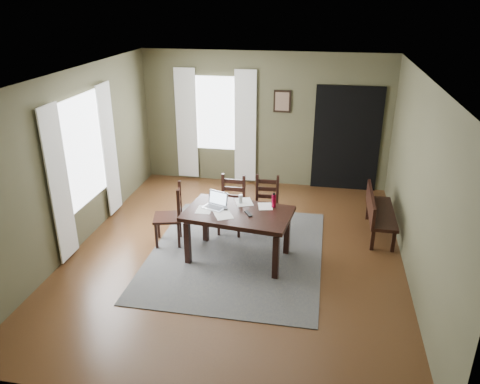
% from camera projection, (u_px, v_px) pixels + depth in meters
% --- Properties ---
extents(ground, '(5.00, 6.00, 0.01)m').
position_uv_depth(ground, '(236.00, 253.00, 7.25)').
color(ground, '#492C16').
extents(room_shell, '(5.02, 6.02, 2.71)m').
position_uv_depth(room_shell, '(236.00, 141.00, 6.54)').
color(room_shell, '#4B4A31').
rests_on(room_shell, ground).
extents(rug, '(2.60, 3.20, 0.01)m').
position_uv_depth(rug, '(236.00, 252.00, 7.24)').
color(rug, '#434343').
rests_on(rug, ground).
extents(dining_table, '(1.64, 1.11, 0.77)m').
position_uv_depth(dining_table, '(238.00, 218.00, 6.84)').
color(dining_table, black).
rests_on(dining_table, rug).
extents(chair_end, '(0.52, 0.52, 0.98)m').
position_uv_depth(chair_end, '(171.00, 216.00, 7.35)').
color(chair_end, black).
rests_on(chair_end, rug).
extents(chair_back_left, '(0.43, 0.43, 0.95)m').
position_uv_depth(chair_back_left, '(232.00, 205.00, 7.74)').
color(chair_back_left, black).
rests_on(chair_back_left, rug).
extents(chair_back_right, '(0.42, 0.42, 0.92)m').
position_uv_depth(chair_back_right, '(266.00, 205.00, 7.80)').
color(chair_back_right, black).
rests_on(chair_back_right, rug).
extents(bench, '(0.41, 1.29, 0.73)m').
position_uv_depth(bench, '(377.00, 210.00, 7.65)').
color(bench, black).
rests_on(bench, ground).
extents(laptop, '(0.39, 0.35, 0.22)m').
position_uv_depth(laptop, '(216.00, 203.00, 6.94)').
color(laptop, '#B7B7BC').
rests_on(laptop, dining_table).
extents(computer_mouse, '(0.08, 0.11, 0.03)m').
position_uv_depth(computer_mouse, '(225.00, 208.00, 6.87)').
color(computer_mouse, '#3F3F42').
rests_on(computer_mouse, dining_table).
extents(tv_remote, '(0.14, 0.19, 0.02)m').
position_uv_depth(tv_remote, '(248.00, 214.00, 6.72)').
color(tv_remote, black).
rests_on(tv_remote, dining_table).
extents(drinking_glass, '(0.07, 0.07, 0.13)m').
position_uv_depth(drinking_glass, '(241.00, 199.00, 7.06)').
color(drinking_glass, silver).
rests_on(drinking_glass, dining_table).
extents(water_bottle, '(0.08, 0.08, 0.23)m').
position_uv_depth(water_bottle, '(274.00, 201.00, 6.91)').
color(water_bottle, '#B50D35').
rests_on(water_bottle, dining_table).
extents(paper_a, '(0.23, 0.30, 0.00)m').
position_uv_depth(paper_a, '(204.00, 210.00, 6.86)').
color(paper_a, white).
rests_on(paper_a, dining_table).
extents(paper_c, '(0.34, 0.39, 0.00)m').
position_uv_depth(paper_c, '(244.00, 202.00, 7.11)').
color(paper_c, white).
rests_on(paper_c, dining_table).
extents(paper_d, '(0.25, 0.30, 0.00)m').
position_uv_depth(paper_d, '(265.00, 206.00, 6.97)').
color(paper_d, white).
rests_on(paper_d, dining_table).
extents(paper_e, '(0.35, 0.38, 0.00)m').
position_uv_depth(paper_e, '(223.00, 215.00, 6.70)').
color(paper_e, white).
rests_on(paper_e, dining_table).
extents(window_left, '(0.01, 1.30, 1.70)m').
position_uv_depth(window_left, '(83.00, 151.00, 7.27)').
color(window_left, white).
rests_on(window_left, ground).
extents(window_back, '(1.00, 0.01, 1.50)m').
position_uv_depth(window_back, '(216.00, 113.00, 9.53)').
color(window_back, white).
rests_on(window_back, ground).
extents(curtain_left_near, '(0.03, 0.48, 2.30)m').
position_uv_depth(curtain_left_near, '(59.00, 185.00, 6.62)').
color(curtain_left_near, silver).
rests_on(curtain_left_near, ground).
extents(curtain_left_far, '(0.03, 0.48, 2.30)m').
position_uv_depth(curtain_left_far, '(109.00, 150.00, 8.11)').
color(curtain_left_far, silver).
rests_on(curtain_left_far, ground).
extents(curtain_back_left, '(0.44, 0.03, 2.30)m').
position_uv_depth(curtain_back_left, '(187.00, 124.00, 9.71)').
color(curtain_back_left, silver).
rests_on(curtain_back_left, ground).
extents(curtain_back_right, '(0.44, 0.03, 2.30)m').
position_uv_depth(curtain_back_right, '(245.00, 127.00, 9.50)').
color(curtain_back_right, silver).
rests_on(curtain_back_right, ground).
extents(framed_picture, '(0.34, 0.03, 0.44)m').
position_uv_depth(framed_picture, '(282.00, 101.00, 9.18)').
color(framed_picture, black).
rests_on(framed_picture, ground).
extents(doorway_back, '(1.30, 0.03, 2.10)m').
position_uv_depth(doorway_back, '(346.00, 139.00, 9.24)').
color(doorway_back, black).
rests_on(doorway_back, ground).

